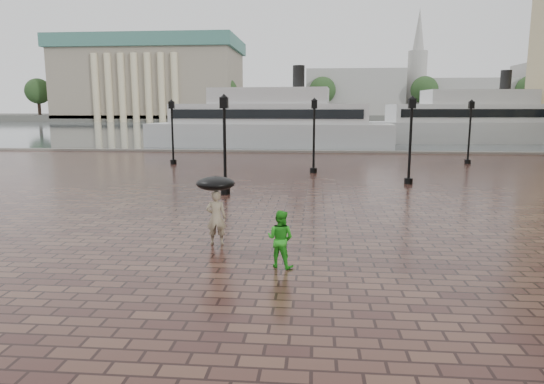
{
  "coord_description": "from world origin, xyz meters",
  "views": [
    {
      "loc": [
        -1.9,
        -11.7,
        3.87
      ],
      "look_at": [
        -3.19,
        2.65,
        1.4
      ],
      "focal_mm": 32.0,
      "sensor_mm": 36.0,
      "label": 1
    }
  ],
  "objects_px": {
    "street_lamps": "(321,135)",
    "child_pedestrian": "(280,239)",
    "ferry_near": "(269,123)",
    "ferry_far": "(477,121)",
    "adult_pedestrian": "(216,218)"
  },
  "relations": [
    {
      "from": "adult_pedestrian",
      "to": "ferry_far",
      "type": "xyz_separation_m",
      "value": [
        21.41,
        45.16,
        1.69
      ]
    },
    {
      "from": "street_lamps",
      "to": "child_pedestrian",
      "type": "relative_size",
      "value": 14.95
    },
    {
      "from": "street_lamps",
      "to": "adult_pedestrian",
      "type": "height_order",
      "value": "street_lamps"
    },
    {
      "from": "street_lamps",
      "to": "adult_pedestrian",
      "type": "bearing_deg",
      "value": -101.08
    },
    {
      "from": "street_lamps",
      "to": "ferry_far",
      "type": "relative_size",
      "value": 0.84
    },
    {
      "from": "street_lamps",
      "to": "adult_pedestrian",
      "type": "relative_size",
      "value": 13.57
    },
    {
      "from": "street_lamps",
      "to": "child_pedestrian",
      "type": "distance_m",
      "value": 17.87
    },
    {
      "from": "child_pedestrian",
      "to": "ferry_near",
      "type": "relative_size",
      "value": 0.06
    },
    {
      "from": "street_lamps",
      "to": "ferry_far",
      "type": "xyz_separation_m",
      "value": [
        18.29,
        29.26,
        0.15
      ]
    },
    {
      "from": "ferry_near",
      "to": "ferry_far",
      "type": "height_order",
      "value": "ferry_far"
    },
    {
      "from": "street_lamps",
      "to": "adult_pedestrian",
      "type": "xyz_separation_m",
      "value": [
        -3.11,
        -15.9,
        -1.54
      ]
    },
    {
      "from": "child_pedestrian",
      "to": "adult_pedestrian",
      "type": "bearing_deg",
      "value": -22.33
    },
    {
      "from": "street_lamps",
      "to": "ferry_near",
      "type": "height_order",
      "value": "ferry_near"
    },
    {
      "from": "adult_pedestrian",
      "to": "ferry_near",
      "type": "bearing_deg",
      "value": -91.79
    },
    {
      "from": "ferry_near",
      "to": "street_lamps",
      "type": "bearing_deg",
      "value": -72.54
    }
  ]
}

